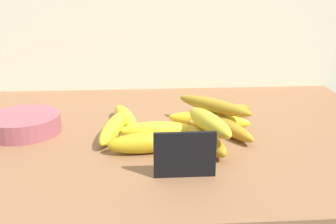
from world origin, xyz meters
The scene contains 13 objects.
counter_top centered at (0.00, 0.00, 1.50)cm, with size 110.00×76.00×3.00cm, color brown.
chalkboard_sign centered at (3.50, -22.51, 6.86)cm, with size 11.00×1.80×8.40cm.
fruit_bowl centered at (-30.63, 2.05, 5.05)cm, with size 16.74×16.74×4.11cm, color #974C57.
banana_0 centered at (-7.65, 5.50, 4.84)cm, with size 17.12×3.69×3.69cm, color gold.
banana_1 centered at (0.02, -5.32, 5.17)cm, with size 16.94×4.33×4.33cm, color yellow.
banana_2 centered at (-3.13, -11.51, 5.14)cm, with size 15.39×4.27×4.27cm, color gold.
banana_3 centered at (-9.89, -1.38, 4.95)cm, with size 20.16×3.90×3.90cm, color yellow.
banana_4 centered at (14.88, -1.49, 4.75)cm, with size 20.79×3.49×3.49cm, color #B58421.
banana_5 centered at (15.15, 5.38, 4.98)cm, with size 19.53×3.96×3.96cm, color olive.
banana_6 centered at (11.80, 1.85, 4.86)cm, with size 19.19×3.71×3.71cm, color yellow.
banana_7 centered at (8.78, -11.45, 5.10)cm, with size 15.04×4.19×4.19cm, color #B5841A.
banana_8 centered at (9.57, -11.47, 9.15)cm, with size 16.61×3.92×3.92cm, color gold.
banana_9 centered at (12.97, 2.37, 8.32)cm, with size 20.18×3.22×3.22cm, color #A68121.
Camera 1 is at (-4.40, -91.20, 37.68)cm, focal length 45.81 mm.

